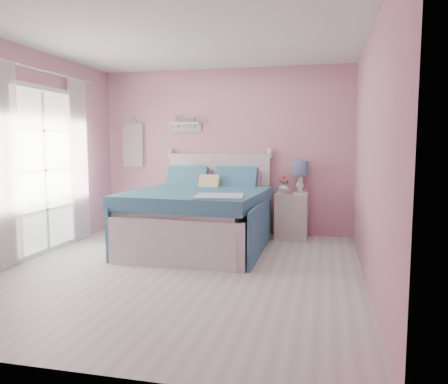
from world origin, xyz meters
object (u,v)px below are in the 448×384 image
at_px(table_lamp, 300,171).
at_px(teacup, 288,191).
at_px(nightstand, 291,216).
at_px(bed, 201,217).
at_px(vase, 284,187).

relative_size(table_lamp, teacup, 4.34).
distance_m(nightstand, table_lamp, 0.69).
relative_size(nightstand, table_lamp, 1.45).
height_order(bed, nightstand, bed).
height_order(table_lamp, vase, table_lamp).
xyz_separation_m(bed, vase, (1.05, 0.86, 0.35)).
height_order(bed, vase, bed).
bearing_deg(nightstand, bed, -144.47).
bearing_deg(table_lamp, nightstand, -138.98).
bearing_deg(teacup, bed, -148.60).
bearing_deg(bed, vase, 42.94).
bearing_deg(bed, nightstand, 39.12).
height_order(nightstand, table_lamp, table_lamp).
distance_m(bed, teacup, 1.37).
relative_size(nightstand, vase, 3.97).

